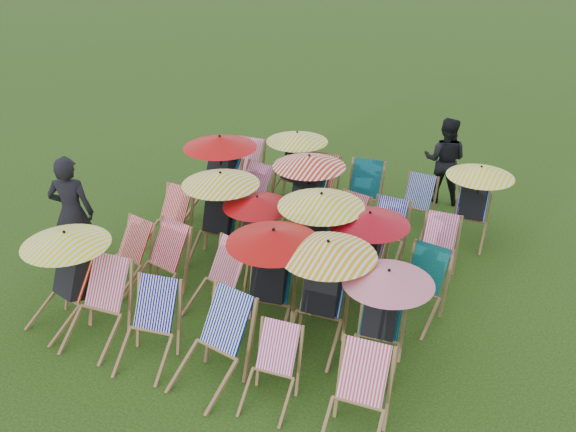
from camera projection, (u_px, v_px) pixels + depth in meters
The scene contains 33 objects.
ground at pixel (280, 279), 9.25m from camera, with size 100.00×100.00×0.00m, color black.
deckchair_0 at pixel (63, 277), 8.03m from camera, with size 1.09×1.17×1.30m.
deckchair_1 at pixel (96, 306), 7.80m from camera, with size 0.75×0.97×0.98m.
deckchair_2 at pixel (147, 328), 7.46m from camera, with size 0.77×0.96×0.93m.
deckchair_3 at pixel (211, 346), 7.11m from camera, with size 0.79×1.01×1.01m.
deckchair_4 at pixel (271, 371), 6.88m from camera, with size 0.63×0.81×0.81m.
deckchair_5 at pixel (356, 401), 6.40m from camera, with size 0.70×0.90×0.92m.
deckchair_6 at pixel (123, 257), 8.95m from camera, with size 0.70×0.89×0.88m.
deckchair_7 at pixel (157, 264), 8.72m from camera, with size 0.76×0.96×0.95m.
deckchair_8 at pixel (216, 281), 8.37m from camera, with size 0.75×0.93×0.91m.
deckchair_9 at pixel (268, 280), 7.88m from camera, with size 1.17×1.27×1.39m.
deckchair_10 at pixel (320, 293), 7.64m from camera, with size 1.16×1.25×1.38m.
deckchair_11 at pixel (380, 318), 7.32m from camera, with size 1.05×1.13×1.24m.
deckchair_12 at pixel (167, 220), 9.95m from camera, with size 0.59×0.82×0.87m.
deckchair_13 at pixel (216, 215), 9.49m from camera, with size 1.14×1.22×1.36m.
deckchair_14 at pixel (253, 233), 9.20m from camera, with size 0.98×1.02×1.17m.
deckchair_15 at pixel (315, 240), 8.76m from camera, with size 1.18×1.26×1.40m.
deckchair_16 at pixel (362, 255), 8.54m from camera, with size 1.07×1.11×1.27m.
deckchair_17 at pixel (418, 288), 8.22m from camera, with size 0.69×0.89×0.90m.
deckchair_18 at pixel (215, 176), 10.66m from camera, with size 1.21×1.29×1.44m.
deckchair_19 at pixel (246, 198), 10.52m from camera, with size 0.79×0.99×0.97m.
deckchair_20 at pixel (303, 195), 10.10m from camera, with size 1.14×1.19×1.36m.
deckchair_21 at pixel (342, 226), 9.78m from camera, with size 0.69×0.87×0.85m.
deckchair_22 at pixel (384, 235), 9.51m from camera, with size 0.61×0.84×0.89m.
deckchair_23 at pixel (436, 251), 9.12m from camera, with size 0.62×0.83×0.86m.
deckchair_24 at pixel (243, 169), 11.69m from camera, with size 0.69×0.91×0.93m.
deckchair_25 at pixel (292, 166), 11.28m from camera, with size 1.07×1.14×1.28m.
deckchair_26 at pixel (318, 185), 11.10m from camera, with size 0.63×0.85×0.89m.
deckchair_27 at pixel (362, 195), 10.69m from camera, with size 0.75×0.95×0.94m.
deckchair_28 at pixel (415, 206), 10.44m from camera, with size 0.56×0.78×0.84m.
deckchair_29 at pixel (473, 203), 10.00m from camera, with size 1.04×1.10×1.23m.
person_left at pixel (72, 213), 9.22m from camera, with size 0.63×0.42×1.74m, color black.
person_rear at pixel (445, 160), 11.25m from camera, with size 0.75×0.59×1.55m, color black.
Camera 1 is at (3.77, -6.85, 5.02)m, focal length 40.00 mm.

